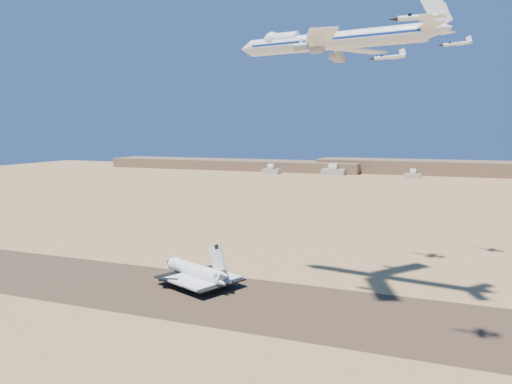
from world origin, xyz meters
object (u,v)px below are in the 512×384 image
(carrier_747, at_px, (326,41))
(chase_jet_c, at_px, (388,57))
(crew_b, at_px, (208,294))
(chase_jet_d, at_px, (456,44))
(crew_a, at_px, (206,289))
(chase_jet_a, at_px, (421,17))
(shuttle, at_px, (196,272))
(crew_c, at_px, (196,292))

(carrier_747, xyz_separation_m, chase_jet_c, (16.03, 43.58, -0.47))
(crew_b, height_order, chase_jet_d, chase_jet_d)
(crew_a, height_order, chase_jet_a, chase_jet_a)
(crew_a, bearing_deg, chase_jet_a, -123.43)
(carrier_747, height_order, chase_jet_a, carrier_747)
(shuttle, bearing_deg, chase_jet_d, 62.50)
(crew_a, bearing_deg, shuttle, 42.74)
(shuttle, xyz_separation_m, crew_a, (6.85, -5.09, -4.04))
(crew_b, bearing_deg, shuttle, 44.01)
(crew_c, xyz_separation_m, chase_jet_d, (83.45, 83.83, 95.03))
(crew_b, bearing_deg, crew_c, 84.64)
(crew_a, xyz_separation_m, crew_b, (3.32, -5.08, -0.00))
(crew_b, relative_size, chase_jet_a, 0.11)
(carrier_747, bearing_deg, chase_jet_d, 65.82)
(crew_a, bearing_deg, carrier_747, -79.86)
(chase_jet_d, bearing_deg, carrier_747, -106.25)
(chase_jet_a, height_order, chase_jet_c, chase_jet_c)
(shuttle, xyz_separation_m, crew_b, (10.17, -10.16, -4.04))
(crew_b, xyz_separation_m, chase_jet_c, (52.50, 63.77, 88.09))
(shuttle, distance_m, crew_a, 9.44)
(crew_a, relative_size, chase_jet_d, 0.11)
(shuttle, xyz_separation_m, chase_jet_c, (62.67, 53.60, 84.04))
(carrier_747, bearing_deg, chase_jet_c, 78.88)
(shuttle, height_order, chase_jet_a, chase_jet_a)
(carrier_747, bearing_deg, shuttle, -158.81)
(crew_c, bearing_deg, chase_jet_c, -114.56)
(shuttle, height_order, chase_jet_d, chase_jet_d)
(chase_jet_d, bearing_deg, chase_jet_a, -77.25)
(chase_jet_a, bearing_deg, shuttle, 155.54)
(crew_b, distance_m, chase_jet_d, 149.33)
(crew_b, xyz_separation_m, chase_jet_d, (78.45, 84.21, 95.15))
(carrier_747, xyz_separation_m, chase_jet_a, (33.80, -46.02, -3.66))
(crew_a, xyz_separation_m, chase_jet_c, (55.83, 58.69, 88.08))
(shuttle, relative_size, crew_b, 23.93)
(crew_c, height_order, chase_jet_c, chase_jet_c)
(chase_jet_a, bearing_deg, crew_b, 159.46)
(carrier_747, height_order, crew_c, carrier_747)
(chase_jet_c, relative_size, chase_jet_d, 1.12)
(carrier_747, distance_m, chase_jet_a, 57.21)
(carrier_747, distance_m, crew_a, 98.25)
(chase_jet_a, bearing_deg, carrier_747, 125.94)
(carrier_747, distance_m, chase_jet_c, 46.44)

